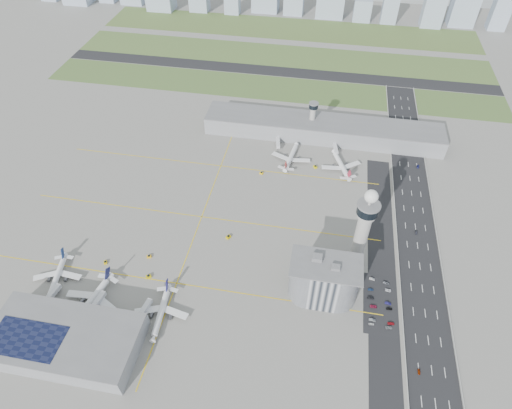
% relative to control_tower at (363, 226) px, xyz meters
% --- Properties ---
extents(ground, '(1000.00, 1000.00, 0.00)m').
position_rel_control_tower_xyz_m(ground, '(-72.00, -8.00, -35.04)').
color(ground, gray).
extents(grass_strip_0, '(480.00, 50.00, 0.08)m').
position_rel_control_tower_xyz_m(grass_strip_0, '(-92.00, 217.00, -35.00)').
color(grass_strip_0, '#465C2C').
rests_on(grass_strip_0, ground).
extents(grass_strip_1, '(480.00, 60.00, 0.08)m').
position_rel_control_tower_xyz_m(grass_strip_1, '(-92.00, 292.00, -35.00)').
color(grass_strip_1, '#3E5C2B').
rests_on(grass_strip_1, ground).
extents(grass_strip_2, '(480.00, 70.00, 0.08)m').
position_rel_control_tower_xyz_m(grass_strip_2, '(-92.00, 372.00, -35.00)').
color(grass_strip_2, '#4D6A32').
rests_on(grass_strip_2, ground).
extents(runway, '(480.00, 22.00, 0.10)m').
position_rel_control_tower_xyz_m(runway, '(-92.00, 254.00, -34.98)').
color(runway, black).
rests_on(runway, ground).
extents(highway, '(28.00, 500.00, 0.10)m').
position_rel_control_tower_xyz_m(highway, '(43.00, -8.00, -34.99)').
color(highway, black).
rests_on(highway, ground).
extents(barrier_left, '(0.60, 500.00, 1.20)m').
position_rel_control_tower_xyz_m(barrier_left, '(29.00, -8.00, -34.44)').
color(barrier_left, '#9E9E99').
rests_on(barrier_left, ground).
extents(barrier_right, '(0.60, 500.00, 1.20)m').
position_rel_control_tower_xyz_m(barrier_right, '(57.00, -8.00, -34.44)').
color(barrier_right, '#9E9E99').
rests_on(barrier_right, ground).
extents(landside_road, '(18.00, 260.00, 0.08)m').
position_rel_control_tower_xyz_m(landside_road, '(18.00, -18.00, -35.00)').
color(landside_road, black).
rests_on(landside_road, ground).
extents(parking_lot, '(20.00, 44.00, 0.10)m').
position_rel_control_tower_xyz_m(parking_lot, '(16.00, -30.00, -34.99)').
color(parking_lot, black).
rests_on(parking_lot, ground).
extents(taxiway_line_h_0, '(260.00, 0.60, 0.01)m').
position_rel_control_tower_xyz_m(taxiway_line_h_0, '(-112.00, -38.00, -35.04)').
color(taxiway_line_h_0, yellow).
rests_on(taxiway_line_h_0, ground).
extents(taxiway_line_h_1, '(260.00, 0.60, 0.01)m').
position_rel_control_tower_xyz_m(taxiway_line_h_1, '(-112.00, 22.00, -35.04)').
color(taxiway_line_h_1, yellow).
rests_on(taxiway_line_h_1, ground).
extents(taxiway_line_h_2, '(260.00, 0.60, 0.01)m').
position_rel_control_tower_xyz_m(taxiway_line_h_2, '(-112.00, 82.00, -35.04)').
color(taxiway_line_h_2, yellow).
rests_on(taxiway_line_h_2, ground).
extents(taxiway_line_v, '(0.60, 260.00, 0.01)m').
position_rel_control_tower_xyz_m(taxiway_line_v, '(-112.00, 22.00, -35.04)').
color(taxiway_line_v, yellow).
rests_on(taxiway_line_v, ground).
extents(control_tower, '(14.00, 14.00, 64.50)m').
position_rel_control_tower_xyz_m(control_tower, '(0.00, 0.00, 0.00)').
color(control_tower, '#ADAAA5').
rests_on(control_tower, ground).
extents(secondary_tower, '(8.60, 8.60, 31.90)m').
position_rel_control_tower_xyz_m(secondary_tower, '(-42.00, 142.00, -16.24)').
color(secondary_tower, '#ADAAA5').
rests_on(secondary_tower, ground).
extents(admin_building, '(42.00, 24.00, 33.50)m').
position_rel_control_tower_xyz_m(admin_building, '(-20.01, -30.00, -19.74)').
color(admin_building, '#B2B2B7').
rests_on(admin_building, ground).
extents(terminal_pier, '(210.00, 32.00, 15.80)m').
position_rel_control_tower_xyz_m(terminal_pier, '(-32.00, 140.00, -27.14)').
color(terminal_pier, gray).
rests_on(terminal_pier, ground).
extents(near_terminal, '(84.00, 42.00, 13.00)m').
position_rel_control_tower_xyz_m(near_terminal, '(-160.07, -90.02, -28.62)').
color(near_terminal, gray).
rests_on(near_terminal, ground).
extents(airplane_near_a, '(37.95, 42.28, 10.31)m').
position_rel_control_tower_xyz_m(airplane_near_a, '(-188.25, -48.88, -29.89)').
color(airplane_near_a, white).
rests_on(airplane_near_a, ground).
extents(airplane_near_b, '(43.76, 48.72, 11.86)m').
position_rel_control_tower_xyz_m(airplane_near_b, '(-158.47, -61.98, -29.11)').
color(airplane_near_b, white).
rests_on(airplane_near_b, ground).
extents(airplane_near_c, '(36.38, 41.79, 11.00)m').
position_rel_control_tower_xyz_m(airplane_near_c, '(-113.64, -62.32, -29.54)').
color(airplane_near_c, white).
rests_on(airplane_near_c, ground).
extents(airplane_far_a, '(38.90, 43.96, 11.10)m').
position_rel_control_tower_xyz_m(airplane_far_a, '(-55.19, 101.08, -29.49)').
color(airplane_far_a, white).
rests_on(airplane_far_a, ground).
extents(airplane_far_b, '(46.42, 49.76, 11.20)m').
position_rel_control_tower_xyz_m(airplane_far_b, '(-13.13, 97.93, -29.44)').
color(airplane_far_b, white).
rests_on(airplane_far_b, ground).
extents(jet_bridge_near_0, '(5.39, 14.31, 5.70)m').
position_rel_control_tower_xyz_m(jet_bridge_near_0, '(-185.00, -69.00, -32.19)').
color(jet_bridge_near_0, silver).
rests_on(jet_bridge_near_0, ground).
extents(jet_bridge_near_1, '(5.39, 14.31, 5.70)m').
position_rel_control_tower_xyz_m(jet_bridge_near_1, '(-155.00, -69.00, -32.19)').
color(jet_bridge_near_1, silver).
rests_on(jet_bridge_near_1, ground).
extents(jet_bridge_near_2, '(5.39, 14.31, 5.70)m').
position_rel_control_tower_xyz_m(jet_bridge_near_2, '(-125.00, -69.00, -32.19)').
color(jet_bridge_near_2, silver).
rests_on(jet_bridge_near_2, ground).
extents(jet_bridge_far_0, '(5.39, 14.31, 5.70)m').
position_rel_control_tower_xyz_m(jet_bridge_far_0, '(-70.00, 124.00, -32.19)').
color(jet_bridge_far_0, silver).
rests_on(jet_bridge_far_0, ground).
extents(jet_bridge_far_1, '(5.39, 14.31, 5.70)m').
position_rel_control_tower_xyz_m(jet_bridge_far_1, '(-20.00, 124.00, -32.19)').
color(jet_bridge_far_1, silver).
rests_on(jet_bridge_far_1, ground).
extents(tug_0, '(2.99, 3.42, 1.66)m').
position_rel_control_tower_xyz_m(tug_0, '(-163.84, -30.94, -34.21)').
color(tug_0, '#D6AE08').
rests_on(tug_0, ground).
extents(tug_1, '(4.01, 3.77, 1.92)m').
position_rel_control_tower_xyz_m(tug_1, '(-131.34, -36.75, -34.08)').
color(tug_1, '#CCB607').
rests_on(tug_1, ground).
extents(tug_2, '(3.53, 3.02, 1.73)m').
position_rel_control_tower_xyz_m(tug_2, '(-136.88, -20.98, -34.18)').
color(tug_2, '#EFAF16').
rests_on(tug_2, ground).
extents(tug_3, '(3.70, 4.09, 1.96)m').
position_rel_control_tower_xyz_m(tug_3, '(-87.91, 5.61, -34.06)').
color(tug_3, '#D1AF00').
rests_on(tug_3, ground).
extents(tug_4, '(3.39, 2.96, 1.65)m').
position_rel_control_tower_xyz_m(tug_4, '(-76.74, 78.14, -34.22)').
color(tug_4, '#FEC104').
rests_on(tug_4, ground).
extents(tug_5, '(3.62, 3.97, 1.90)m').
position_rel_control_tower_xyz_m(tug_5, '(-33.96, 93.93, -34.09)').
color(tug_5, yellow).
rests_on(tug_5, ground).
extents(car_lot_0, '(3.50, 1.84, 1.13)m').
position_rel_control_tower_xyz_m(car_lot_0, '(10.73, -45.51, -34.47)').
color(car_lot_0, silver).
rests_on(car_lot_0, ground).
extents(car_lot_1, '(3.97, 1.51, 1.29)m').
position_rel_control_tower_xyz_m(car_lot_1, '(11.26, -42.75, -34.40)').
color(car_lot_1, slate).
rests_on(car_lot_1, ground).
extents(car_lot_2, '(4.32, 2.17, 1.17)m').
position_rel_control_tower_xyz_m(car_lot_2, '(12.13, -33.15, -34.45)').
color(car_lot_2, '#9E1F43').
rests_on(car_lot_2, ground).
extents(car_lot_3, '(4.18, 1.73, 1.21)m').
position_rel_control_tower_xyz_m(car_lot_3, '(10.52, -27.09, -34.44)').
color(car_lot_3, '#232428').
rests_on(car_lot_3, ground).
extents(car_lot_4, '(3.52, 1.65, 1.16)m').
position_rel_control_tower_xyz_m(car_lot_4, '(10.54, -20.92, -34.46)').
color(car_lot_4, navy).
rests_on(car_lot_4, ground).
extents(car_lot_5, '(3.76, 1.85, 1.19)m').
position_rel_control_tower_xyz_m(car_lot_5, '(11.46, -12.58, -34.45)').
color(car_lot_5, silver).
rests_on(car_lot_5, ground).
extents(car_lot_6, '(4.13, 2.27, 1.10)m').
position_rel_control_tower_xyz_m(car_lot_6, '(20.77, -46.05, -34.49)').
color(car_lot_6, gray).
rests_on(car_lot_6, ground).
extents(car_lot_7, '(4.24, 2.21, 1.18)m').
position_rel_control_tower_xyz_m(car_lot_7, '(22.19, -43.11, -34.45)').
color(car_lot_7, '#A41119').
rests_on(car_lot_7, ground).
extents(car_lot_8, '(3.62, 1.63, 1.21)m').
position_rel_control_tower_xyz_m(car_lot_8, '(21.60, -33.04, -34.44)').
color(car_lot_8, black).
rests_on(car_lot_8, ground).
extents(car_lot_9, '(3.90, 1.61, 1.26)m').
position_rel_control_tower_xyz_m(car_lot_9, '(20.93, -29.37, -34.41)').
color(car_lot_9, navy).
rests_on(car_lot_9, ground).
extents(car_lot_10, '(4.17, 2.15, 1.12)m').
position_rel_control_tower_xyz_m(car_lot_10, '(21.41, -19.58, -34.48)').
color(car_lot_10, white).
rests_on(car_lot_10, ground).
extents(car_lot_11, '(4.46, 2.36, 1.23)m').
position_rel_control_tower_xyz_m(car_lot_11, '(20.24, -14.13, -34.43)').
color(car_lot_11, slate).
rests_on(car_lot_11, ground).
extents(car_hw_0, '(1.33, 3.30, 1.12)m').
position_rel_control_tower_xyz_m(car_hw_0, '(35.98, -70.23, -34.48)').
color(car_hw_0, maroon).
rests_on(car_hw_0, ground).
extents(car_hw_1, '(1.49, 3.80, 1.23)m').
position_rel_control_tower_xyz_m(car_hw_1, '(42.92, 33.94, -34.42)').
color(car_hw_1, black).
rests_on(car_hw_1, ground).
extents(car_hw_2, '(2.53, 4.44, 1.17)m').
position_rel_control_tower_xyz_m(car_hw_2, '(50.57, 110.01, -34.46)').
color(car_hw_2, navy).
rests_on(car_hw_2, ground).
extents(car_hw_4, '(1.73, 3.86, 1.29)m').
position_rel_control_tower_xyz_m(car_hw_4, '(36.17, 171.66, -34.40)').
color(car_hw_4, gray).
rests_on(car_hw_4, ground).
extents(skyline_bldg_10, '(23.01, 18.41, 27.75)m').
position_rel_control_tower_xyz_m(skyline_bldg_10, '(1.27, 415.68, -21.17)').
color(skyline_bldg_10, '#9EADC1').
rests_on(skyline_bldg_10, ground).
extents(skyline_bldg_11, '(20.22, 16.18, 38.97)m').
position_rel_control_tower_xyz_m(skyline_bldg_11, '(36.28, 415.34, -15.56)').
color(skyline_bldg_11, '#9EADC1').
rests_on(skyline_bldg_11, ground).
extents(skyline_bldg_12, '(26.14, 20.92, 46.89)m').
position_rel_control_tower_xyz_m(skyline_bldg_12, '(90.17, 413.29, -11.60)').
color(skyline_bldg_12, '#9EADC1').
rests_on(skyline_bldg_12, ground).
extents(skyline_bldg_14, '(21.59, 17.28, 68.75)m').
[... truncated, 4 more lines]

